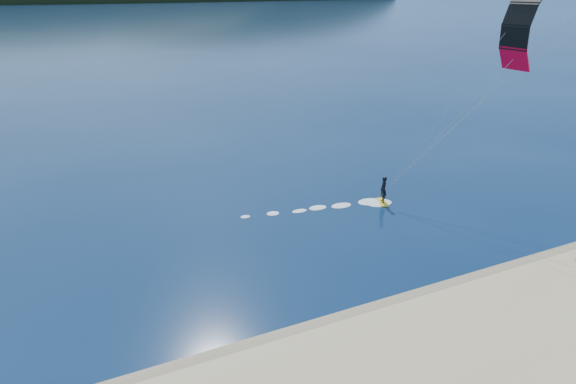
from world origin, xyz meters
The scene contains 3 objects.
wet_sand centered at (0.00, 4.50, 0.05)m, with size 220.00×2.50×0.10m.
headland centered at (0.63, 745.28, 0.00)m, with size 1200.00×310.00×140.00m.
kitesurfer_near centered at (23.80, 13.02, 11.59)m, with size 26.02×6.53×16.66m.
Camera 1 is at (-8.05, -12.08, 14.77)m, focal length 31.82 mm.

